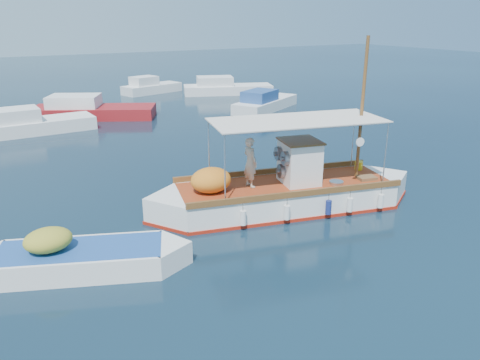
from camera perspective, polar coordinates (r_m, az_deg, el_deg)
ground at (r=17.51m, az=4.34°, el=-3.88°), size 160.00×160.00×0.00m
fishing_caique at (r=17.69m, az=5.33°, el=-1.68°), size 10.33×4.53×6.46m
dinghy at (r=14.27m, az=-19.11°, el=-9.25°), size 5.93×3.34×1.55m
bg_boat_nw at (r=31.87m, az=-24.23°, el=6.10°), size 7.27×2.79×1.80m
bg_boat_n at (r=35.29m, az=-17.86°, el=8.03°), size 8.88×6.35×1.80m
bg_boat_ne at (r=36.56m, az=3.00°, el=9.30°), size 6.98×5.28×1.80m
bg_boat_e at (r=44.25m, az=-1.82°, el=11.09°), size 8.48×5.26×1.80m
bg_boat_far_n at (r=45.44m, az=-10.87°, el=10.98°), size 5.95×3.50×1.80m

